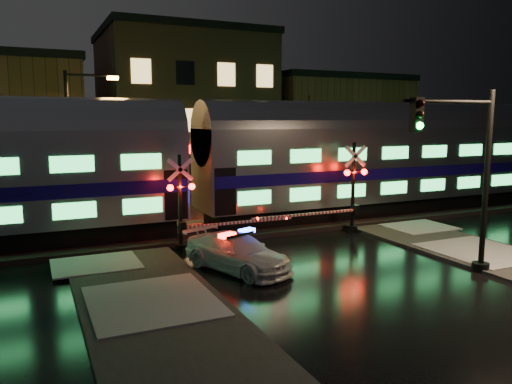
% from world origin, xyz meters
% --- Properties ---
extents(ground, '(120.00, 120.00, 0.00)m').
position_xyz_m(ground, '(0.00, 0.00, 0.00)').
color(ground, black).
rests_on(ground, ground).
extents(ballast, '(90.00, 4.20, 0.24)m').
position_xyz_m(ballast, '(0.00, 5.00, 0.12)').
color(ballast, black).
rests_on(ballast, ground).
extents(sidewalk_left, '(4.00, 20.00, 0.12)m').
position_xyz_m(sidewalk_left, '(-6.50, -6.00, 0.06)').
color(sidewalk_left, '#2D2D2D').
rests_on(sidewalk_left, ground).
extents(building_mid, '(12.00, 11.00, 11.50)m').
position_xyz_m(building_mid, '(2.00, 22.50, 5.75)').
color(building_mid, brown).
rests_on(building_mid, ground).
extents(building_right, '(12.00, 10.00, 8.50)m').
position_xyz_m(building_right, '(15.00, 22.00, 4.25)').
color(building_right, brown).
rests_on(building_right, ground).
extents(train, '(51.00, 3.12, 5.92)m').
position_xyz_m(train, '(-2.85, 5.00, 3.38)').
color(train, black).
rests_on(train, ballast).
extents(police_car, '(3.22, 4.70, 1.42)m').
position_xyz_m(police_car, '(-3.00, -0.90, 0.64)').
color(police_car, silver).
rests_on(police_car, ground).
extents(crossing_signal_right, '(5.97, 0.66, 4.23)m').
position_xyz_m(crossing_signal_right, '(3.85, 2.31, 1.75)').
color(crossing_signal_right, black).
rests_on(crossing_signal_right, ground).
extents(crossing_signal_left, '(5.51, 0.64, 3.90)m').
position_xyz_m(crossing_signal_left, '(-3.73, 2.30, 1.61)').
color(crossing_signal_left, black).
rests_on(crossing_signal_left, ground).
extents(traffic_light, '(4.04, 0.72, 6.25)m').
position_xyz_m(traffic_light, '(3.70, -4.61, 3.32)').
color(traffic_light, black).
rests_on(traffic_light, ground).
extents(streetlight, '(2.53, 0.26, 7.56)m').
position_xyz_m(streetlight, '(-7.39, 9.00, 4.36)').
color(streetlight, black).
rests_on(streetlight, ground).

